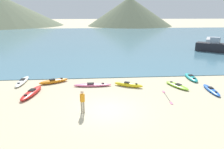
# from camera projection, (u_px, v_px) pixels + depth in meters

# --- Properties ---
(ground_plane) EXTENTS (400.00, 400.00, 0.00)m
(ground_plane) POSITION_uv_depth(u_px,v_px,m) (107.00, 110.00, 14.75)
(ground_plane) COLOR #C6B793
(bay_water) EXTENTS (160.00, 70.00, 0.06)m
(bay_water) POSITION_uv_depth(u_px,v_px,m) (97.00, 38.00, 55.35)
(bay_water) COLOR teal
(bay_water) RESTS_ON ground_plane
(far_hill_midright) EXTENTS (40.03, 40.03, 13.22)m
(far_hill_midright) POSITION_uv_depth(u_px,v_px,m) (130.00, 12.00, 103.53)
(far_hill_midright) COLOR #5B664C
(far_hill_midright) RESTS_ON ground_plane
(kayak_on_sand_0) EXTENTS (2.62, 1.72, 0.41)m
(kayak_on_sand_0) POSITION_uv_depth(u_px,v_px,m) (128.00, 85.00, 19.36)
(kayak_on_sand_0) COLOR yellow
(kayak_on_sand_0) RESTS_ON ground_plane
(kayak_on_sand_1) EXTENTS (1.72, 2.74, 0.30)m
(kayak_on_sand_1) POSITION_uv_depth(u_px,v_px,m) (177.00, 85.00, 19.29)
(kayak_on_sand_1) COLOR #8CCC2D
(kayak_on_sand_1) RESTS_ON ground_plane
(kayak_on_sand_2) EXTENTS (2.77, 1.86, 0.39)m
(kayak_on_sand_2) POSITION_uv_depth(u_px,v_px,m) (54.00, 81.00, 20.33)
(kayak_on_sand_2) COLOR orange
(kayak_on_sand_2) RESTS_ON ground_plane
(kayak_on_sand_3) EXTENTS (3.36, 0.79, 0.29)m
(kayak_on_sand_3) POSITION_uv_depth(u_px,v_px,m) (92.00, 85.00, 19.46)
(kayak_on_sand_3) COLOR #E5668C
(kayak_on_sand_3) RESTS_ON ground_plane
(kayak_on_sand_4) EXTENTS (0.74, 3.36, 0.31)m
(kayak_on_sand_4) POSITION_uv_depth(u_px,v_px,m) (22.00, 81.00, 20.41)
(kayak_on_sand_4) COLOR white
(kayak_on_sand_4) RESTS_ON ground_plane
(kayak_on_sand_5) EXTENTS (1.38, 3.43, 0.38)m
(kayak_on_sand_5) POSITION_uv_depth(u_px,v_px,m) (31.00, 93.00, 17.43)
(kayak_on_sand_5) COLOR red
(kayak_on_sand_5) RESTS_ON ground_plane
(kayak_on_sand_6) EXTENTS (0.80, 2.92, 0.30)m
(kayak_on_sand_6) POSITION_uv_depth(u_px,v_px,m) (211.00, 90.00, 18.19)
(kayak_on_sand_6) COLOR blue
(kayak_on_sand_6) RESTS_ON ground_plane
(kayak_on_sand_7) EXTENTS (0.95, 2.84, 0.36)m
(kayak_on_sand_7) POSITION_uv_depth(u_px,v_px,m) (191.00, 77.00, 21.57)
(kayak_on_sand_7) COLOR teal
(kayak_on_sand_7) RESTS_ON ground_plane
(person_near_foreground) EXTENTS (0.31, 0.23, 1.55)m
(person_near_foreground) POSITION_uv_depth(u_px,v_px,m) (82.00, 100.00, 14.09)
(person_near_foreground) COLOR gray
(person_near_foreground) RESTS_ON ground_plane
(moored_boat_0) EXTENTS (4.94, 4.47, 2.37)m
(moored_boat_0) POSITION_uv_depth(u_px,v_px,m) (212.00, 46.00, 36.18)
(moored_boat_0) COLOR black
(moored_boat_0) RESTS_ON bay_water
(moored_boat_1) EXTENTS (4.46, 5.81, 1.23)m
(moored_boat_1) POSITION_uv_depth(u_px,v_px,m) (212.00, 41.00, 44.12)
(moored_boat_1) COLOR #B2B2B7
(moored_boat_1) RESTS_ON bay_water
(loose_paddle) EXTENTS (0.37, 2.79, 0.03)m
(loose_paddle) POSITION_uv_depth(u_px,v_px,m) (167.00, 97.00, 16.97)
(loose_paddle) COLOR black
(loose_paddle) RESTS_ON ground_plane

